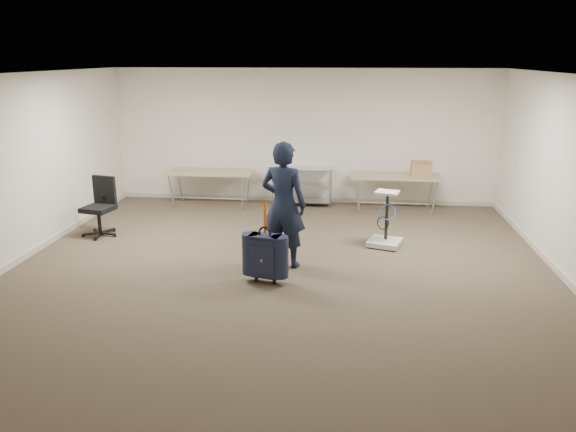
# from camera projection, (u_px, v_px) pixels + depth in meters

# --- Properties ---
(ground) EXTENTS (9.00, 9.00, 0.00)m
(ground) POSITION_uv_depth(u_px,v_px,m) (277.00, 281.00, 7.85)
(ground) COLOR #3F3326
(ground) RESTS_ON ground
(room_shell) EXTENTS (8.00, 9.00, 9.00)m
(room_shell) POSITION_uv_depth(u_px,v_px,m) (288.00, 246.00, 9.15)
(room_shell) COLOR silver
(room_shell) RESTS_ON ground
(folding_table_left) EXTENTS (1.80, 0.75, 0.73)m
(folding_table_left) POSITION_uv_depth(u_px,v_px,m) (210.00, 174.00, 11.63)
(folding_table_left) COLOR tan
(folding_table_left) RESTS_ON ground
(folding_table_right) EXTENTS (1.80, 0.75, 0.73)m
(folding_table_right) POSITION_uv_depth(u_px,v_px,m) (396.00, 178.00, 11.24)
(folding_table_right) COLOR tan
(folding_table_right) RESTS_ON ground
(wire_shelf) EXTENTS (1.22, 0.47, 0.80)m
(wire_shelf) POSITION_uv_depth(u_px,v_px,m) (302.00, 185.00, 11.74)
(wire_shelf) COLOR silver
(wire_shelf) RESTS_ON ground
(person) EXTENTS (0.77, 0.61, 1.88)m
(person) POSITION_uv_depth(u_px,v_px,m) (284.00, 205.00, 8.21)
(person) COLOR black
(person) RESTS_ON ground
(suitcase) EXTENTS (0.47, 0.33, 1.16)m
(suitcase) POSITION_uv_depth(u_px,v_px,m) (265.00, 256.00, 7.70)
(suitcase) COLOR black
(suitcase) RESTS_ON ground
(office_chair) EXTENTS (0.62, 0.62, 1.02)m
(office_chair) POSITION_uv_depth(u_px,v_px,m) (101.00, 218.00, 9.80)
(office_chair) COLOR black
(office_chair) RESTS_ON ground
(equipment_cart) EXTENTS (0.64, 0.64, 0.93)m
(equipment_cart) POSITION_uv_depth(u_px,v_px,m) (385.00, 232.00, 9.24)
(equipment_cart) COLOR beige
(equipment_cart) RESTS_ON ground
(cardboard_box) EXTENTS (0.39, 0.30, 0.29)m
(cardboard_box) POSITION_uv_depth(u_px,v_px,m) (421.00, 169.00, 11.13)
(cardboard_box) COLOR #987647
(cardboard_box) RESTS_ON folding_table_right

